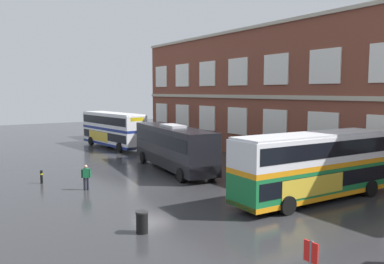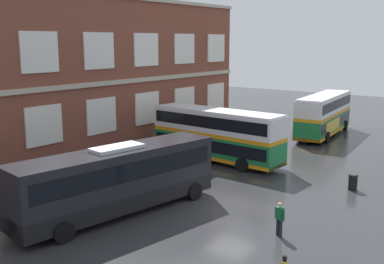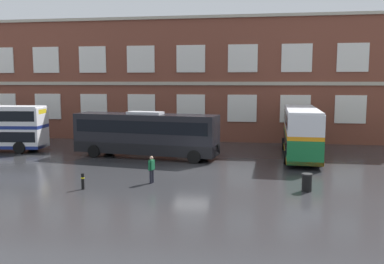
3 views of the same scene
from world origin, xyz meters
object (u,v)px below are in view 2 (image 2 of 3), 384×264
at_px(double_decker_far, 324,114).
at_px(touring_coach, 118,180).
at_px(station_litter_bin, 353,182).
at_px(waiting_passenger, 280,217).
at_px(double_decker_middle, 217,134).

bearing_deg(double_decker_far, touring_coach, 178.54).
xyz_separation_m(touring_coach, station_litter_bin, (11.87, -8.85, -1.39)).
height_order(double_decker_far, touring_coach, double_decker_far).
distance_m(touring_coach, waiting_passenger, 8.81).
relative_size(touring_coach, waiting_passenger, 7.20).
height_order(double_decker_middle, double_decker_far, same).
height_order(double_decker_far, waiting_passenger, double_decker_far).
bearing_deg(waiting_passenger, touring_coach, 107.39).
height_order(waiting_passenger, station_litter_bin, waiting_passenger).
distance_m(double_decker_middle, double_decker_far, 15.06).
distance_m(double_decker_far, touring_coach, 27.48).
bearing_deg(double_decker_middle, touring_coach, -170.35).
xyz_separation_m(double_decker_middle, double_decker_far, (14.78, -2.86, 0.00)).
bearing_deg(double_decker_far, station_litter_bin, -152.42).
height_order(double_decker_middle, touring_coach, double_decker_middle).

